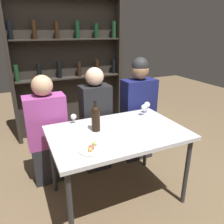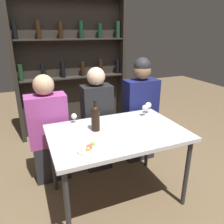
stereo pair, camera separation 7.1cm
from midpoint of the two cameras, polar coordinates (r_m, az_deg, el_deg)
name	(u,v)px [view 1 (the left image)]	position (r m, az deg, el deg)	size (l,w,h in m)	color
ground_plane	(117,195)	(2.50, 0.42, -20.96)	(10.00, 10.00, 0.00)	brown
dining_table	(117,137)	(2.11, 0.47, -6.64)	(1.27, 0.84, 0.76)	silver
wine_rack_wall	(68,60)	(3.59, -12.00, 13.27)	(1.77, 0.21, 2.36)	#28231E
wine_bottle	(96,117)	(2.04, -5.27, -1.43)	(0.08, 0.08, 0.30)	black
wine_glass_0	(74,117)	(2.25, -10.90, -1.34)	(0.06, 0.06, 0.11)	silver
wine_glass_1	(144,108)	(2.43, 7.52, 1.09)	(0.07, 0.07, 0.13)	silver
wine_glass_2	(147,105)	(2.52, 8.32, 1.77)	(0.07, 0.07, 0.13)	silver
food_plate_0	(92,148)	(1.78, -6.35, -9.45)	(0.23, 0.23, 0.05)	silver
seated_person_left	(48,134)	(2.53, -17.24, -5.48)	(0.43, 0.22, 1.24)	#26262B
seated_person_center	(96,123)	(2.64, -4.90, -2.86)	(0.35, 0.22, 1.28)	#26262B
seated_person_right	(138,112)	(2.85, 6.14, 0.08)	(0.43, 0.22, 1.36)	#26262B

